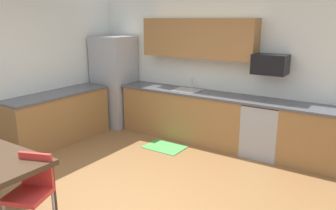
{
  "coord_description": "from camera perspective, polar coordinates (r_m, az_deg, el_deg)",
  "views": [
    {
      "loc": [
        2.62,
        -2.95,
        2.23
      ],
      "look_at": [
        0.0,
        1.0,
        1.0
      ],
      "focal_mm": 35.39,
      "sensor_mm": 36.0,
      "label": 1
    }
  ],
  "objects": [
    {
      "name": "sink_basin",
      "position": [
        6.22,
        3.3,
        2.0
      ],
      "size": [
        0.48,
        0.4,
        0.14
      ],
      "primitive_type": "cube",
      "color": "#A5A8AD",
      "rests_on": "countertop_back"
    },
    {
      "name": "upper_cabinets_back",
      "position": [
        6.13,
        5.14,
        11.41
      ],
      "size": [
        2.2,
        0.34,
        0.7
      ],
      "primitive_type": "cube",
      "color": "olive"
    },
    {
      "name": "countertop_back",
      "position": [
        6.01,
        6.85,
        1.87
      ],
      "size": [
        4.8,
        0.64,
        0.04
      ],
      "primitive_type": "cube",
      "color": "#4C4C51",
      "rests_on": "cabinet_run_back"
    },
    {
      "name": "cabinet_run_back_right",
      "position": [
        5.6,
        24.17,
        -5.33
      ],
      "size": [
        1.05,
        0.6,
        0.9
      ],
      "primitive_type": "cube",
      "color": "olive",
      "rests_on": "ground"
    },
    {
      "name": "floor_mat",
      "position": [
        5.99,
        -0.58,
        -7.24
      ],
      "size": [
        0.7,
        0.5,
        0.01
      ],
      "primitive_type": "cube",
      "color": "#4CA54C",
      "rests_on": "ground"
    },
    {
      "name": "wall_left",
      "position": [
        6.1,
        -27.01,
        4.67
      ],
      "size": [
        0.1,
        5.8,
        2.7
      ],
      "primitive_type": "cube",
      "color": "silver",
      "rests_on": "ground"
    },
    {
      "name": "cabinet_run_left",
      "position": [
        6.44,
        -18.38,
        -2.26
      ],
      "size": [
        0.6,
        2.0,
        0.9
      ],
      "primitive_type": "cube",
      "color": "olive",
      "rests_on": "ground"
    },
    {
      "name": "refrigerator",
      "position": [
        7.17,
        -9.21,
        4.05
      ],
      "size": [
        0.76,
        0.7,
        1.89
      ],
      "primitive_type": "cube",
      "color": "#9EA0A5",
      "rests_on": "ground"
    },
    {
      "name": "wall_back",
      "position": [
        6.25,
        8.43,
        6.3
      ],
      "size": [
        5.8,
        0.1,
        2.7
      ],
      "primitive_type": "cube",
      "color": "silver",
      "rests_on": "ground"
    },
    {
      "name": "ground_plane",
      "position": [
        4.53,
        -7.24,
        -15.06
      ],
      "size": [
        12.0,
        12.0,
        0.0
      ],
      "primitive_type": "plane",
      "color": "olive"
    },
    {
      "name": "sink_faucet",
      "position": [
        6.34,
        4.14,
        3.7
      ],
      "size": [
        0.02,
        0.02,
        0.24
      ],
      "primitive_type": "cylinder",
      "color": "#B2B5BA",
      "rests_on": "countertop_back"
    },
    {
      "name": "cabinet_run_back",
      "position": [
        6.36,
        2.72,
        -1.71
      ],
      "size": [
        2.5,
        0.6,
        0.9
      ],
      "primitive_type": "cube",
      "color": "olive",
      "rests_on": "ground"
    },
    {
      "name": "microwave",
      "position": [
        5.62,
        17.19,
        6.71
      ],
      "size": [
        0.54,
        0.36,
        0.32
      ],
      "primitive_type": "cube",
      "color": "black"
    },
    {
      "name": "oven_range",
      "position": [
        5.76,
        16.11,
        -3.98
      ],
      "size": [
        0.6,
        0.6,
        0.91
      ],
      "color": "#999BA0",
      "rests_on": "ground"
    },
    {
      "name": "chair_near_table",
      "position": [
        3.9,
        -22.41,
        -12.96
      ],
      "size": [
        0.52,
        0.52,
        0.85
      ],
      "color": "red",
      "rests_on": "ground"
    },
    {
      "name": "countertop_left",
      "position": [
        6.32,
        -18.72,
        1.82
      ],
      "size": [
        0.64,
        2.0,
        0.04
      ],
      "primitive_type": "cube",
      "color": "#4C4C51",
      "rests_on": "cabinet_run_left"
    }
  ]
}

